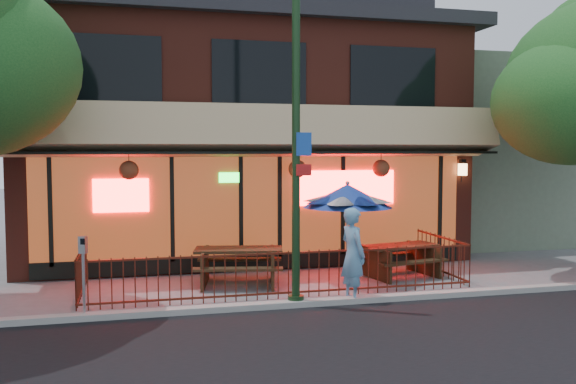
{
  "coord_description": "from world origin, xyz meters",
  "views": [
    {
      "loc": [
        -3.03,
        -11.93,
        3.1
      ],
      "look_at": [
        0.44,
        2.0,
        2.09
      ],
      "focal_mm": 38.0,
      "sensor_mm": 36.0,
      "label": 1
    }
  ],
  "objects_px": {
    "picnic_table_right": "(400,256)",
    "street_light": "(296,147)",
    "picnic_table_left": "(239,261)",
    "parking_meter_near": "(83,263)",
    "pedestrian": "(353,255)",
    "patio_umbrella": "(347,196)"
  },
  "relations": [
    {
      "from": "picnic_table_right",
      "to": "street_light",
      "type": "bearing_deg",
      "value": -146.98
    },
    {
      "from": "picnic_table_right",
      "to": "picnic_table_left",
      "type": "bearing_deg",
      "value": 179.42
    },
    {
      "from": "picnic_table_left",
      "to": "parking_meter_near",
      "type": "xyz_separation_m",
      "value": [
        -3.2,
        -2.09,
        0.48
      ]
    },
    {
      "from": "parking_meter_near",
      "to": "pedestrian",
      "type": "bearing_deg",
      "value": 0.55
    },
    {
      "from": "picnic_table_left",
      "to": "parking_meter_near",
      "type": "height_order",
      "value": "parking_meter_near"
    },
    {
      "from": "picnic_table_right",
      "to": "parking_meter_near",
      "type": "bearing_deg",
      "value": -164.02
    },
    {
      "from": "street_light",
      "to": "parking_meter_near",
      "type": "distance_m",
      "value": 4.53
    },
    {
      "from": "patio_umbrella",
      "to": "picnic_table_right",
      "type": "bearing_deg",
      "value": 8.12
    },
    {
      "from": "picnic_table_left",
      "to": "picnic_table_right",
      "type": "height_order",
      "value": "picnic_table_left"
    },
    {
      "from": "pedestrian",
      "to": "parking_meter_near",
      "type": "height_order",
      "value": "pedestrian"
    },
    {
      "from": "street_light",
      "to": "parking_meter_near",
      "type": "relative_size",
      "value": 4.58
    },
    {
      "from": "patio_umbrella",
      "to": "parking_meter_near",
      "type": "distance_m",
      "value": 6.1
    },
    {
      "from": "street_light",
      "to": "picnic_table_left",
      "type": "relative_size",
      "value": 3.12
    },
    {
      "from": "street_light",
      "to": "patio_umbrella",
      "type": "distance_m",
      "value": 2.77
    },
    {
      "from": "picnic_table_right",
      "to": "patio_umbrella",
      "type": "relative_size",
      "value": 0.87
    },
    {
      "from": "patio_umbrella",
      "to": "pedestrian",
      "type": "distance_m",
      "value": 2.15
    },
    {
      "from": "picnic_table_left",
      "to": "parking_meter_near",
      "type": "relative_size",
      "value": 1.47
    },
    {
      "from": "street_light",
      "to": "picnic_table_right",
      "type": "height_order",
      "value": "street_light"
    },
    {
      "from": "patio_umbrella",
      "to": "pedestrian",
      "type": "height_order",
      "value": "patio_umbrella"
    },
    {
      "from": "patio_umbrella",
      "to": "parking_meter_near",
      "type": "relative_size",
      "value": 1.55
    },
    {
      "from": "picnic_table_right",
      "to": "pedestrian",
      "type": "bearing_deg",
      "value": -134.23
    },
    {
      "from": "picnic_table_left",
      "to": "picnic_table_right",
      "type": "xyz_separation_m",
      "value": [
        3.96,
        -0.04,
        -0.04
      ]
    }
  ]
}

